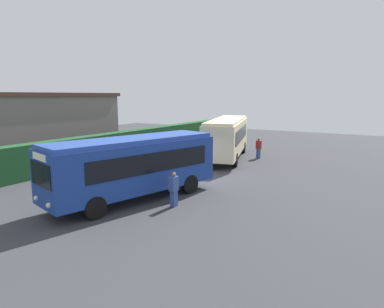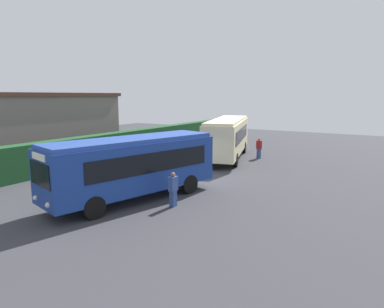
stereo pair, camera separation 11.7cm
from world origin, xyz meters
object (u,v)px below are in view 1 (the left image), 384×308
at_px(bus_blue, 134,164).
at_px(traffic_cone, 240,144).
at_px(bus_cream, 227,136).
at_px(person_left, 174,189).
at_px(person_center, 259,148).

height_order(bus_blue, traffic_cone, bus_blue).
height_order(bus_blue, bus_cream, bus_cream).
xyz_separation_m(bus_cream, traffic_cone, (6.33, 1.48, -1.58)).
bearing_deg(bus_cream, person_left, 177.08).
bearing_deg(person_center, bus_blue, -158.17).
bearing_deg(bus_blue, bus_cream, -161.21).
xyz_separation_m(bus_blue, person_center, (14.06, -1.33, -0.91)).
height_order(bus_cream, traffic_cone, bus_cream).
xyz_separation_m(person_left, person_center, (13.90, 0.95, 0.04)).
bearing_deg(person_left, person_center, -83.87).
distance_m(bus_cream, person_left, 12.94).
relative_size(bus_blue, bus_cream, 0.89).
height_order(person_center, traffic_cone, person_center).
height_order(bus_blue, person_center, bus_blue).
bearing_deg(bus_cream, person_center, -75.04).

